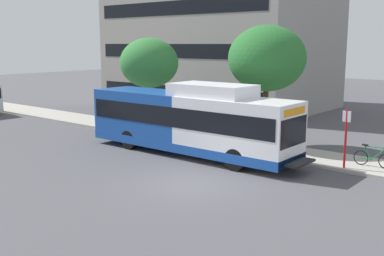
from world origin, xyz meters
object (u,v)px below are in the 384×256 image
(transit_bus, at_px, (190,121))
(bicycle_parked, at_px, (373,158))
(bus_stop_sign_pole, at_px, (346,134))
(street_tree_near_stop, at_px, (267,58))
(street_tree_mid_block, at_px, (149,63))

(transit_bus, relative_size, bicycle_parked, 6.96)
(transit_bus, xyz_separation_m, bicycle_parked, (2.88, -8.19, -1.14))
(bus_stop_sign_pole, relative_size, street_tree_near_stop, 0.41)
(transit_bus, bearing_deg, street_tree_near_stop, -24.98)
(bus_stop_sign_pole, bearing_deg, bicycle_parked, -43.67)
(bicycle_parked, height_order, street_tree_near_stop, street_tree_near_stop)
(street_tree_near_stop, bearing_deg, bicycle_parked, -101.18)
(bus_stop_sign_pole, relative_size, bicycle_parked, 1.48)
(transit_bus, distance_m, street_tree_near_stop, 5.47)
(street_tree_near_stop, height_order, street_tree_mid_block, street_tree_near_stop)
(transit_bus, distance_m, bicycle_parked, 8.75)
(transit_bus, relative_size, street_tree_near_stop, 1.92)
(street_tree_mid_block, bearing_deg, street_tree_near_stop, -89.47)
(bicycle_parked, relative_size, street_tree_near_stop, 0.28)
(transit_bus, height_order, street_tree_mid_block, street_tree_mid_block)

